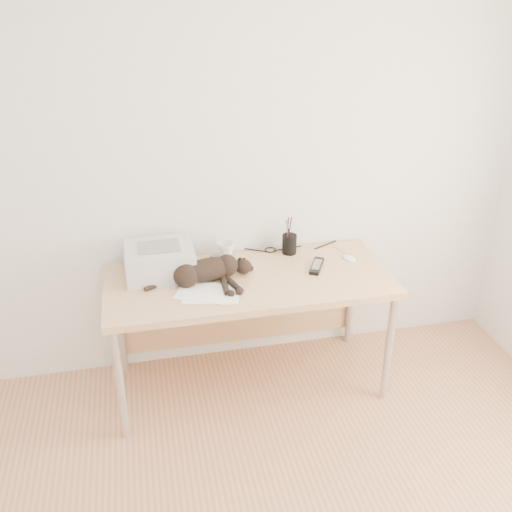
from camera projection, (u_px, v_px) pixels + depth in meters
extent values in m
plane|color=white|center=(236.00, 162.00, 3.26)|extent=(3.50, 0.00, 3.50)
cube|color=tan|center=(249.00, 281.00, 3.20)|extent=(1.60, 0.70, 0.04)
cylinder|color=#B0B0B2|center=(120.00, 385.00, 2.96)|extent=(0.04, 0.04, 0.70)
cylinder|color=#B0B0B2|center=(389.00, 349.00, 3.25)|extent=(0.04, 0.04, 0.70)
cylinder|color=#B0B0B2|center=(119.00, 323.00, 3.48)|extent=(0.04, 0.04, 0.70)
cylinder|color=#B0B0B2|center=(351.00, 296.00, 3.77)|extent=(0.04, 0.04, 0.70)
cube|color=tan|center=(239.00, 300.00, 3.63)|extent=(1.48, 0.02, 0.60)
cube|color=silver|center=(160.00, 261.00, 3.19)|extent=(0.38, 0.32, 0.17)
cube|color=black|center=(160.00, 260.00, 3.19)|extent=(0.32, 0.02, 0.10)
cube|color=slate|center=(159.00, 246.00, 3.15)|extent=(0.23, 0.16, 0.01)
cube|color=white|center=(212.00, 294.00, 3.03)|extent=(0.34, 0.27, 0.00)
cube|color=white|center=(205.00, 292.00, 3.04)|extent=(0.36, 0.32, 0.00)
ellipsoid|color=black|center=(208.00, 270.00, 3.14)|extent=(0.34, 0.19, 0.13)
sphere|color=black|center=(186.00, 275.00, 3.09)|extent=(0.14, 0.14, 0.14)
ellipsoid|color=black|center=(244.00, 267.00, 3.21)|extent=(0.11, 0.10, 0.08)
cone|color=black|center=(240.00, 259.00, 3.23)|extent=(0.04, 0.05, 0.04)
cone|color=black|center=(244.00, 259.00, 3.23)|extent=(0.04, 0.05, 0.05)
cylinder|color=black|center=(225.00, 285.00, 3.08)|extent=(0.07, 0.19, 0.03)
cylinder|color=black|center=(233.00, 284.00, 3.09)|extent=(0.07, 0.19, 0.03)
cylinder|color=black|center=(161.00, 284.00, 3.10)|extent=(0.20, 0.06, 0.02)
imported|color=white|center=(226.00, 251.00, 3.39)|extent=(0.15, 0.15, 0.10)
cylinder|color=black|center=(289.00, 244.00, 3.45)|extent=(0.09, 0.09, 0.12)
cylinder|color=#990C0C|center=(288.00, 232.00, 3.41)|extent=(0.01, 0.01, 0.16)
cylinder|color=navy|center=(291.00, 231.00, 3.42)|extent=(0.01, 0.01, 0.16)
cylinder|color=black|center=(290.00, 233.00, 3.40)|extent=(0.01, 0.01, 0.16)
cube|color=slate|center=(222.00, 260.00, 3.37)|extent=(0.13, 0.16, 0.02)
cube|color=black|center=(317.00, 266.00, 3.29)|extent=(0.14, 0.20, 0.02)
ellipsoid|color=white|center=(349.00, 257.00, 3.39)|extent=(0.09, 0.12, 0.03)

